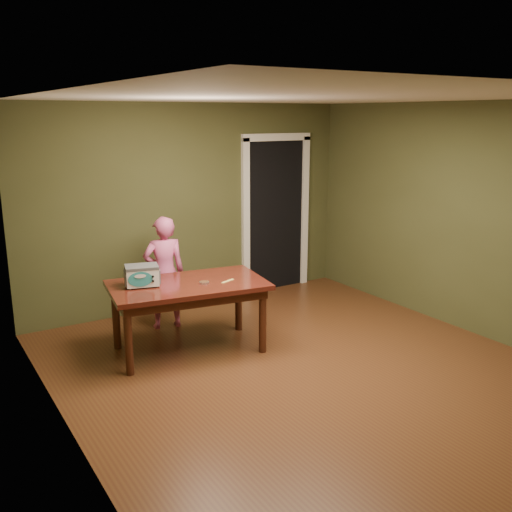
% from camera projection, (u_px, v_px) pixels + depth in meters
% --- Properties ---
extents(floor, '(5.00, 5.00, 0.00)m').
position_uv_depth(floor, '(306.00, 371.00, 5.60)').
color(floor, '#532F17').
rests_on(floor, ground).
extents(room_shell, '(4.52, 5.02, 2.61)m').
position_uv_depth(room_shell, '(310.00, 198.00, 5.19)').
color(room_shell, '#434625').
rests_on(room_shell, ground).
extents(doorway, '(1.10, 0.66, 2.25)m').
position_uv_depth(doorway, '(264.00, 213.00, 8.30)').
color(doorway, black).
rests_on(doorway, ground).
extents(dining_table, '(1.72, 1.14, 0.75)m').
position_uv_depth(dining_table, '(188.00, 292.00, 5.95)').
color(dining_table, '#3C140D').
rests_on(dining_table, floor).
extents(toy_oven, '(0.39, 0.31, 0.22)m').
position_uv_depth(toy_oven, '(142.00, 275.00, 5.78)').
color(toy_oven, '#4C4F54').
rests_on(toy_oven, dining_table).
extents(baking_pan, '(0.10, 0.10, 0.02)m').
position_uv_depth(baking_pan, '(204.00, 282.00, 5.89)').
color(baking_pan, silver).
rests_on(baking_pan, dining_table).
extents(spatula, '(0.18, 0.09, 0.01)m').
position_uv_depth(spatula, '(228.00, 281.00, 5.97)').
color(spatula, '#F5D86A').
rests_on(spatula, dining_table).
extents(child, '(0.54, 0.41, 1.33)m').
position_uv_depth(child, '(164.00, 273.00, 6.62)').
color(child, '#CF558A').
rests_on(child, floor).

